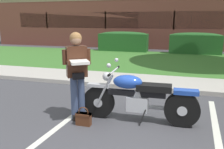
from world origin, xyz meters
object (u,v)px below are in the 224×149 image
(rider_person, at_px, (77,69))
(brick_building, at_px, (176,21))
(motorcycle, at_px, (143,98))
(hedge_left, at_px, (123,41))
(hedge_center_left, at_px, (195,43))
(handbag, at_px, (84,118))

(rider_person, height_order, brick_building, brick_building)
(motorcycle, bearing_deg, hedge_left, 105.76)
(hedge_center_left, bearing_deg, handbag, -103.14)
(hedge_center_left, relative_size, brick_building, 0.10)
(hedge_left, distance_m, brick_building, 7.36)
(motorcycle, distance_m, hedge_left, 10.30)
(handbag, relative_size, hedge_center_left, 0.13)
(hedge_left, height_order, brick_building, brick_building)
(motorcycle, height_order, handbag, motorcycle)
(rider_person, xyz_separation_m, hedge_left, (-1.54, 10.13, -0.36))
(hedge_left, bearing_deg, hedge_center_left, -0.00)
(brick_building, bearing_deg, handbag, -93.83)
(motorcycle, bearing_deg, rider_person, -170.43)
(handbag, height_order, hedge_center_left, hedge_center_left)
(motorcycle, relative_size, hedge_center_left, 0.79)
(motorcycle, relative_size, handbag, 6.23)
(hedge_center_left, xyz_separation_m, brick_building, (-1.28, 6.66, 1.19))
(handbag, distance_m, brick_building, 17.17)
(hedge_left, bearing_deg, brick_building, 66.47)
(motorcycle, xyz_separation_m, hedge_center_left, (1.39, 9.92, 0.17))
(motorcycle, distance_m, handbag, 1.19)
(brick_building, bearing_deg, hedge_left, -113.53)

